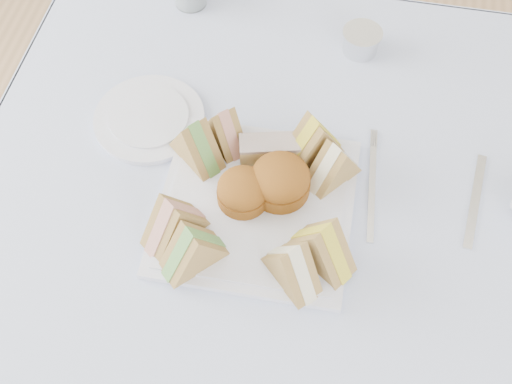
# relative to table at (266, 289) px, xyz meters

# --- Properties ---
(floor) EXTENTS (4.00, 4.00, 0.00)m
(floor) POSITION_rel_table_xyz_m (0.00, 0.00, -0.37)
(floor) COLOR #9E7751
(floor) RESTS_ON ground
(table) EXTENTS (0.90, 0.90, 0.74)m
(table) POSITION_rel_table_xyz_m (0.00, 0.00, 0.00)
(table) COLOR brown
(table) RESTS_ON floor
(tablecloth) EXTENTS (1.02, 1.02, 0.01)m
(tablecloth) POSITION_rel_table_xyz_m (0.00, 0.00, 0.37)
(tablecloth) COLOR silver
(tablecloth) RESTS_ON table
(serving_plate) EXTENTS (0.31, 0.31, 0.01)m
(serving_plate) POSITION_rel_table_xyz_m (-0.02, -0.02, 0.38)
(serving_plate) COLOR silver
(serving_plate) RESTS_ON tablecloth
(sandwich_fl_a) EXTENTS (0.10, 0.11, 0.09)m
(sandwich_fl_a) POSITION_rel_table_xyz_m (-0.13, -0.10, 0.43)
(sandwich_fl_a) COLOR #A1844C
(sandwich_fl_a) RESTS_ON serving_plate
(sandwich_fl_b) EXTENTS (0.11, 0.11, 0.09)m
(sandwich_fl_b) POSITION_rel_table_xyz_m (-0.09, -0.14, 0.43)
(sandwich_fl_b) COLOR #A1844C
(sandwich_fl_b) RESTS_ON serving_plate
(sandwich_fr_a) EXTENTS (0.12, 0.10, 0.09)m
(sandwich_fr_a) POSITION_rel_table_xyz_m (0.10, -0.10, 0.44)
(sandwich_fr_a) COLOR #A1844C
(sandwich_fr_a) RESTS_ON serving_plate
(sandwich_fr_b) EXTENTS (0.10, 0.10, 0.09)m
(sandwich_fr_b) POSITION_rel_table_xyz_m (0.06, -0.14, 0.43)
(sandwich_fr_b) COLOR #A1844C
(sandwich_fr_b) RESTS_ON serving_plate
(sandwich_bl_a) EXTENTS (0.11, 0.10, 0.09)m
(sandwich_bl_a) POSITION_rel_table_xyz_m (-0.13, 0.05, 0.43)
(sandwich_bl_a) COLOR #A1844C
(sandwich_bl_a) RESTS_ON serving_plate
(sandwich_bl_b) EXTENTS (0.09, 0.10, 0.08)m
(sandwich_bl_b) POSITION_rel_table_xyz_m (-0.09, 0.09, 0.43)
(sandwich_bl_b) COLOR #A1844C
(sandwich_bl_b) RESTS_ON serving_plate
(sandwich_br_a) EXTENTS (0.10, 0.10, 0.09)m
(sandwich_br_a) POSITION_rel_table_xyz_m (0.09, 0.05, 0.43)
(sandwich_br_a) COLOR #A1844C
(sandwich_br_a) RESTS_ON serving_plate
(sandwich_br_b) EXTENTS (0.11, 0.11, 0.09)m
(sandwich_br_b) POSITION_rel_table_xyz_m (0.06, 0.09, 0.43)
(sandwich_br_b) COLOR #A1844C
(sandwich_br_b) RESTS_ON serving_plate
(scone_left) EXTENTS (0.09, 0.09, 0.06)m
(scone_left) POSITION_rel_table_xyz_m (-0.04, -0.02, 0.42)
(scone_left) COLOR brown
(scone_left) RESTS_ON serving_plate
(scone_right) EXTENTS (0.13, 0.13, 0.06)m
(scone_right) POSITION_rel_table_xyz_m (0.01, 0.01, 0.42)
(scone_right) COLOR brown
(scone_right) RESTS_ON serving_plate
(pastry_slice) EXTENTS (0.10, 0.06, 0.05)m
(pastry_slice) POSITION_rel_table_xyz_m (-0.01, 0.07, 0.41)
(pastry_slice) COLOR #EACC7C
(pastry_slice) RESTS_ON serving_plate
(side_plate) EXTENTS (0.26, 0.26, 0.01)m
(side_plate) POSITION_rel_table_xyz_m (-0.24, 0.12, 0.38)
(side_plate) COLOR silver
(side_plate) RESTS_ON tablecloth
(tea_strainer) EXTENTS (0.10, 0.10, 0.04)m
(tea_strainer) POSITION_rel_table_xyz_m (0.11, 0.36, 0.40)
(tea_strainer) COLOR silver
(tea_strainer) RESTS_ON tablecloth
(knife) EXTENTS (0.04, 0.19, 0.00)m
(knife) POSITION_rel_table_xyz_m (0.33, 0.06, 0.38)
(knife) COLOR silver
(knife) RESTS_ON tablecloth
(fork) EXTENTS (0.02, 0.19, 0.00)m
(fork) POSITION_rel_table_xyz_m (0.16, 0.04, 0.38)
(fork) COLOR silver
(fork) RESTS_ON tablecloth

